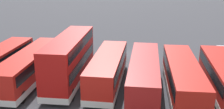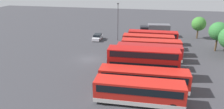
# 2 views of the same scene
# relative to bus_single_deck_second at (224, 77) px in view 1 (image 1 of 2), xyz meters

# --- Properties ---
(ground_plane) EXTENTS (140.00, 140.00, 0.00)m
(ground_plane) POSITION_rel_bus_single_deck_second_xyz_m (8.91, -10.43, -1.62)
(ground_plane) COLOR #38383D
(bus_single_deck_second) EXTENTS (2.84, 10.91, 2.95)m
(bus_single_deck_second) POSITION_rel_bus_single_deck_second_xyz_m (0.00, 0.00, 0.00)
(bus_single_deck_second) COLOR red
(bus_single_deck_second) RESTS_ON ground
(bus_single_deck_third) EXTENTS (3.26, 11.75, 2.95)m
(bus_single_deck_third) POSITION_rel_bus_single_deck_second_xyz_m (3.62, 0.73, 0.00)
(bus_single_deck_third) COLOR red
(bus_single_deck_third) RESTS_ON ground
(bus_single_deck_fourth) EXTENTS (2.96, 11.87, 2.95)m
(bus_single_deck_fourth) POSITION_rel_bus_single_deck_second_xyz_m (7.00, 0.48, 0.00)
(bus_single_deck_fourth) COLOR #A51919
(bus_single_deck_fourth) RESTS_ON ground
(bus_single_deck_fifth) EXTENTS (2.82, 10.76, 2.95)m
(bus_single_deck_fifth) POSITION_rel_bus_single_deck_second_xyz_m (10.48, -0.22, -0.00)
(bus_single_deck_fifth) COLOR red
(bus_single_deck_fifth) RESTS_ON ground
(bus_double_decker_sixth) EXTENTS (3.08, 10.78, 4.55)m
(bus_double_decker_sixth) POSITION_rel_bus_single_deck_second_xyz_m (14.19, -0.18, 0.83)
(bus_double_decker_sixth) COLOR #B71411
(bus_double_decker_sixth) RESTS_ON ground
(bus_single_deck_seventh) EXTENTS (3.06, 12.07, 2.95)m
(bus_single_deck_seventh) POSITION_rel_bus_single_deck_second_xyz_m (18.11, 0.21, 0.00)
(bus_single_deck_seventh) COLOR red
(bus_single_deck_seventh) RESTS_ON ground
(bus_single_deck_far_end) EXTENTS (2.92, 10.83, 2.95)m
(bus_single_deck_far_end) POSITION_rel_bus_single_deck_second_xyz_m (21.60, -0.12, -0.00)
(bus_single_deck_far_end) COLOR red
(bus_single_deck_far_end) RESTS_ON ground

